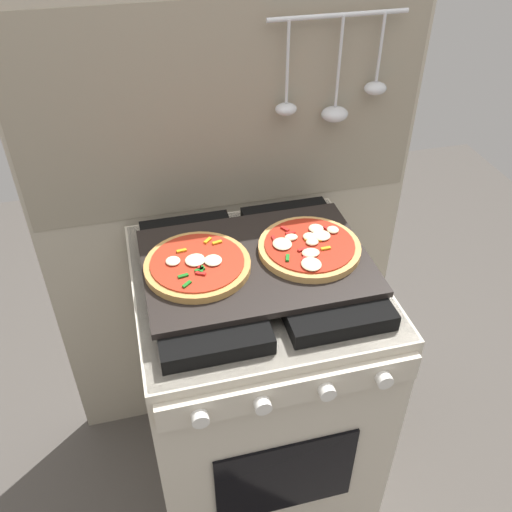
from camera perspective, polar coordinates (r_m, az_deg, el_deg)
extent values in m
plane|color=#4C4742|center=(2.04, 0.00, -20.98)|extent=(4.00, 4.00, 0.00)
cube|color=#B2A893|center=(1.68, -2.81, 2.76)|extent=(1.10, 0.03, 1.55)
cube|color=gray|center=(1.49, -3.13, 14.30)|extent=(1.08, 0.00, 0.56)
cylinder|color=silver|center=(1.46, 8.48, 23.17)|extent=(0.36, 0.01, 0.01)
cylinder|color=silver|center=(1.45, 3.25, 19.10)|extent=(0.01, 0.01, 0.20)
ellipsoid|color=silver|center=(1.49, 3.08, 14.77)|extent=(0.06, 0.05, 0.03)
cylinder|color=silver|center=(1.50, 8.51, 18.92)|extent=(0.01, 0.01, 0.23)
ellipsoid|color=silver|center=(1.55, 8.03, 14.17)|extent=(0.07, 0.06, 0.04)
cylinder|color=silver|center=(1.53, 12.62, 20.02)|extent=(0.01, 0.01, 0.17)
ellipsoid|color=silver|center=(1.56, 12.09, 16.43)|extent=(0.06, 0.05, 0.03)
cube|color=beige|center=(1.68, 0.00, -13.42)|extent=(0.60, 0.60, 0.86)
cube|color=black|center=(1.38, 0.00, -2.36)|extent=(0.59, 0.59, 0.01)
cube|color=black|center=(1.34, -5.81, -2.46)|extent=(0.24, 0.51, 0.04)
cube|color=black|center=(1.39, 5.58, -0.62)|extent=(0.24, 0.51, 0.04)
cube|color=beige|center=(1.21, 3.73, -13.60)|extent=(0.58, 0.02, 0.07)
cylinder|color=silver|center=(1.17, -5.73, -16.24)|extent=(0.04, 0.02, 0.04)
cylinder|color=silver|center=(1.18, 0.69, -15.05)|extent=(0.04, 0.02, 0.04)
cylinder|color=silver|center=(1.21, 7.28, -13.63)|extent=(0.04, 0.02, 0.04)
cylinder|color=silver|center=(1.26, 12.97, -12.25)|extent=(0.04, 0.02, 0.04)
cube|color=black|center=(1.50, 3.08, -21.75)|extent=(0.36, 0.01, 0.28)
cube|color=black|center=(1.34, 0.00, -0.60)|extent=(0.54, 0.38, 0.02)
cylinder|color=tan|center=(1.31, -5.96, -1.10)|extent=(0.25, 0.25, 0.02)
cylinder|color=#B72D19|center=(1.30, -5.99, -0.72)|extent=(0.22, 0.22, 0.00)
ellipsoid|color=beige|center=(1.30, -6.24, -0.47)|extent=(0.05, 0.05, 0.01)
ellipsoid|color=beige|center=(1.30, -4.42, -0.44)|extent=(0.04, 0.04, 0.01)
ellipsoid|color=beige|center=(1.30, -6.08, -0.30)|extent=(0.03, 0.03, 0.01)
ellipsoid|color=beige|center=(1.31, -6.18, -0.24)|extent=(0.04, 0.04, 0.01)
ellipsoid|color=beige|center=(1.31, -8.49, -0.50)|extent=(0.03, 0.04, 0.01)
cube|color=red|center=(1.26, -5.68, -1.78)|extent=(0.02, 0.02, 0.00)
cube|color=#19721E|center=(1.24, -7.08, -2.87)|extent=(0.02, 0.02, 0.00)
cube|color=#19721E|center=(1.28, -5.76, -1.38)|extent=(0.03, 0.01, 0.00)
cube|color=gold|center=(1.36, -4.96, 1.61)|extent=(0.02, 0.02, 0.00)
cube|color=gold|center=(1.35, -3.99, 1.41)|extent=(0.03, 0.01, 0.00)
cube|color=gold|center=(1.34, -7.62, 0.55)|extent=(0.02, 0.01, 0.00)
cube|color=red|center=(1.28, -5.79, -1.04)|extent=(0.01, 0.03, 0.00)
cube|color=#19721E|center=(1.28, -5.58, -1.36)|extent=(0.01, 0.03, 0.00)
cube|color=#19721E|center=(1.26, -7.45, -2.01)|extent=(0.03, 0.01, 0.00)
cylinder|color=tan|center=(1.36, 5.48, 0.82)|extent=(0.25, 0.25, 0.02)
cylinder|color=#AD2614|center=(1.36, 5.50, 1.19)|extent=(0.22, 0.22, 0.00)
ellipsoid|color=beige|center=(1.32, 5.61, 0.33)|extent=(0.04, 0.04, 0.01)
ellipsoid|color=beige|center=(1.35, 2.70, 1.26)|extent=(0.05, 0.05, 0.01)
ellipsoid|color=beige|center=(1.37, 3.62, 1.94)|extent=(0.03, 0.03, 0.01)
ellipsoid|color=beige|center=(1.40, 6.15, 2.82)|extent=(0.04, 0.04, 0.01)
ellipsoid|color=beige|center=(1.29, 5.67, -0.82)|extent=(0.05, 0.05, 0.01)
ellipsoid|color=beige|center=(1.37, 5.52, 1.98)|extent=(0.03, 0.03, 0.01)
ellipsoid|color=beige|center=(1.38, 6.70, 2.11)|extent=(0.04, 0.04, 0.01)
ellipsoid|color=beige|center=(1.40, 7.86, 2.68)|extent=(0.03, 0.03, 0.01)
ellipsoid|color=beige|center=(1.36, 5.78, 1.42)|extent=(0.03, 0.03, 0.01)
cube|color=gold|center=(1.37, 5.47, 1.70)|extent=(0.03, 0.01, 0.00)
cube|color=red|center=(1.33, 4.78, 0.69)|extent=(0.03, 0.01, 0.00)
cube|color=gold|center=(1.37, 6.58, 1.83)|extent=(0.02, 0.03, 0.00)
cube|color=red|center=(1.41, 7.29, 2.78)|extent=(0.02, 0.03, 0.00)
cube|color=red|center=(1.31, 4.97, -0.18)|extent=(0.02, 0.02, 0.00)
cube|color=gold|center=(1.34, 7.15, 0.80)|extent=(0.02, 0.01, 0.00)
cube|color=red|center=(1.40, 2.98, 2.81)|extent=(0.02, 0.02, 0.00)
cube|color=red|center=(1.36, 1.85, 1.78)|extent=(0.01, 0.02, 0.00)
cube|color=red|center=(1.39, 3.54, 2.38)|extent=(0.02, 0.01, 0.00)
cube|color=red|center=(1.39, 6.75, 2.26)|extent=(0.02, 0.02, 0.00)
cube|color=#19721E|center=(1.30, 3.24, -0.18)|extent=(0.02, 0.03, 0.00)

